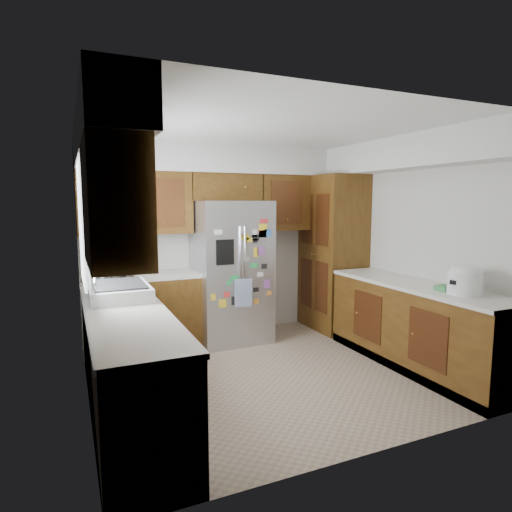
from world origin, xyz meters
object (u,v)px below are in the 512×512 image
Objects in this scene: fridge at (231,272)px; paper_towel at (457,280)px; pantry at (333,253)px; rice_cooker at (465,279)px.

fridge reaches higher than paper_towel.
pantry is 2.15m from paper_towel.
paper_towel is at bearing -56.48° from fridge.
pantry reaches higher than paper_towel.
pantry reaches higher than fridge.
fridge is at bearing 123.62° from rice_cooker.
rice_cooker is at bearing -52.42° from paper_towel.
rice_cooker is at bearing -56.38° from fridge.
pantry is 1.19× the size of fridge.
pantry is 8.29× the size of paper_towel.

